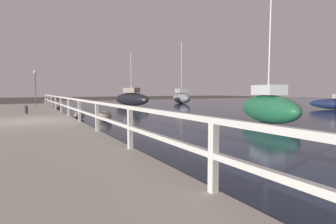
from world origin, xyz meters
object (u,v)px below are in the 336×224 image
(mooring_bollard, at_px, (26,109))
(dock_lamp, at_px, (35,79))
(sailboat_green, at_px, (268,107))
(sailboat_black, at_px, (131,98))
(sailboat_gray, at_px, (181,97))

(mooring_bollard, height_order, dock_lamp, dock_lamp)
(sailboat_green, xyz_separation_m, sailboat_black, (-0.31, 17.14, -0.01))
(sailboat_green, distance_m, sailboat_black, 17.14)
(mooring_bollard, distance_m, sailboat_gray, 19.99)
(sailboat_gray, bearing_deg, sailboat_green, -101.27)
(dock_lamp, height_order, sailboat_green, sailboat_green)
(mooring_bollard, height_order, sailboat_green, sailboat_green)
(dock_lamp, xyz_separation_m, sailboat_black, (8.98, 0.66, -1.79))
(dock_lamp, height_order, sailboat_gray, sailboat_gray)
(sailboat_gray, distance_m, sailboat_black, 7.50)
(sailboat_black, bearing_deg, mooring_bollard, -157.46)
(sailboat_green, height_order, sailboat_black, sailboat_green)
(sailboat_gray, distance_m, sailboat_green, 20.17)
(dock_lamp, bearing_deg, sailboat_black, 4.23)
(mooring_bollard, relative_size, sailboat_gray, 0.07)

